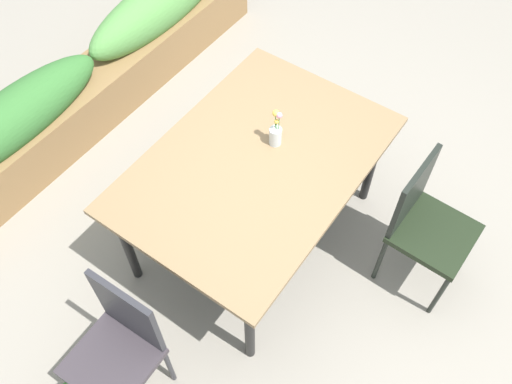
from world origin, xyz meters
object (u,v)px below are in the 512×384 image
object	(u,v)px
dining_table	(256,168)
chair_near_right	(425,221)
flower_vase	(276,133)
chair_end_left	(119,344)
planter_box	(99,75)

from	to	relation	value
dining_table	chair_near_right	xyz separation A→B (m)	(0.36, -0.92, -0.18)
dining_table	flower_vase	distance (m)	0.23
chair_end_left	flower_vase	size ratio (longest dim) A/B	3.78
chair_end_left	flower_vase	distance (m)	1.39
planter_box	dining_table	bearing A→B (deg)	-99.85
chair_near_right	planter_box	size ratio (longest dim) A/B	0.28
dining_table	flower_vase	world-z (taller)	flower_vase
dining_table	chair_end_left	world-z (taller)	chair_end_left
chair_end_left	planter_box	xyz separation A→B (m)	(1.46, 1.65, -0.19)
chair_end_left	dining_table	bearing A→B (deg)	-91.86
chair_near_right	planter_box	xyz separation A→B (m)	(-0.07, 2.58, -0.20)
chair_near_right	planter_box	bearing A→B (deg)	-86.49
dining_table	flower_vase	xyz separation A→B (m)	(0.18, -0.01, 0.15)
flower_vase	chair_end_left	bearing A→B (deg)	179.42
chair_near_right	flower_vase	world-z (taller)	flower_vase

